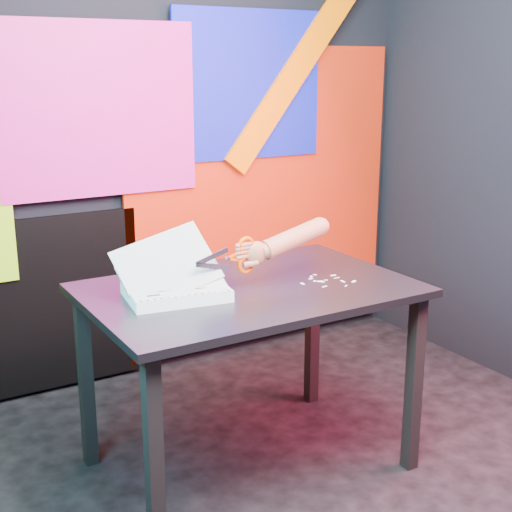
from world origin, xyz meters
TOP-DOWN VIEW (x-y plane):
  - room at (0.00, 0.00)m, footprint 3.01×3.01m
  - backdrop at (0.06, 1.46)m, footprint 2.88×0.05m
  - work_table at (-0.06, 0.41)m, footprint 1.20×0.80m
  - printout_stack at (-0.35, 0.43)m, footprint 0.39×0.30m
  - scissors at (-0.10, 0.40)m, footprint 0.25×0.03m
  - hand_forearm at (0.12, 0.41)m, footprint 0.43×0.10m
  - paper_clippings at (0.24, 0.32)m, footprint 0.20×0.19m

SIDE VIEW (x-z plane):
  - work_table at x=-0.06m, z-range 0.29..1.04m
  - paper_clippings at x=0.24m, z-range 0.75..0.75m
  - printout_stack at x=-0.35m, z-range 0.64..0.91m
  - scissors at x=-0.10m, z-range 0.81..0.95m
  - hand_forearm at x=0.12m, z-range 0.83..0.98m
  - backdrop at x=0.06m, z-range -0.08..2.00m
  - room at x=0.00m, z-range 0.00..2.71m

